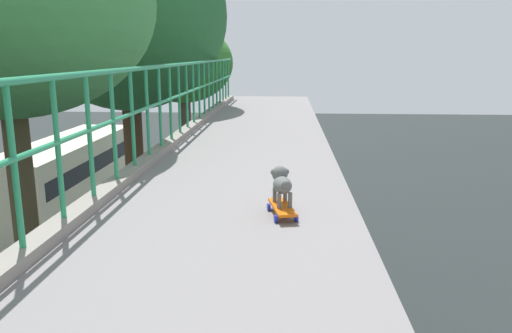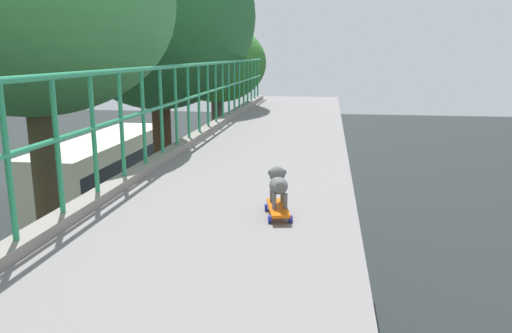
# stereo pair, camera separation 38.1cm
# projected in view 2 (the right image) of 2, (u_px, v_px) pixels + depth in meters

# --- Properties ---
(car_silver_fifth) EXTENTS (1.98, 4.45, 1.39)m
(car_silver_fifth) POSITION_uv_depth(u_px,v_px,m) (65.00, 301.00, 13.50)
(car_silver_fifth) COLOR #B7AEC1
(car_silver_fifth) RESTS_ON ground
(city_bus) EXTENTS (2.78, 10.31, 3.46)m
(city_bus) POSITION_uv_depth(u_px,v_px,m) (105.00, 171.00, 22.90)
(city_bus) COLOR beige
(city_bus) RESTS_ON ground
(roadside_tree_mid) EXTENTS (4.32, 4.32, 9.59)m
(roadside_tree_mid) POSITION_uv_depth(u_px,v_px,m) (29.00, 9.00, 7.39)
(roadside_tree_mid) COLOR #4B3F2A
(roadside_tree_mid) RESTS_ON ground
(roadside_tree_far) EXTENTS (5.13, 5.13, 10.56)m
(roadside_tree_far) POSITION_uv_depth(u_px,v_px,m) (157.00, 19.00, 12.99)
(roadside_tree_far) COLOR #49321E
(roadside_tree_far) RESTS_ON ground
(roadside_tree_farthest) EXTENTS (4.15, 4.15, 8.46)m
(roadside_tree_farthest) POSITION_uv_depth(u_px,v_px,m) (217.00, 66.00, 20.93)
(roadside_tree_farthest) COLOR #48382F
(roadside_tree_farthest) RESTS_ON ground
(toy_skateboard) EXTENTS (0.28, 0.53, 0.09)m
(toy_skateboard) POSITION_uv_depth(u_px,v_px,m) (278.00, 209.00, 4.32)
(toy_skateboard) COLOR #E55B09
(toy_skateboard) RESTS_ON overpass_deck
(small_dog) EXTENTS (0.21, 0.39, 0.32)m
(small_dog) POSITION_uv_depth(u_px,v_px,m) (278.00, 182.00, 4.34)
(small_dog) COLOR #5D5E5D
(small_dog) RESTS_ON toy_skateboard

